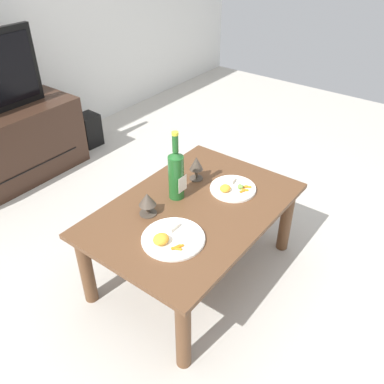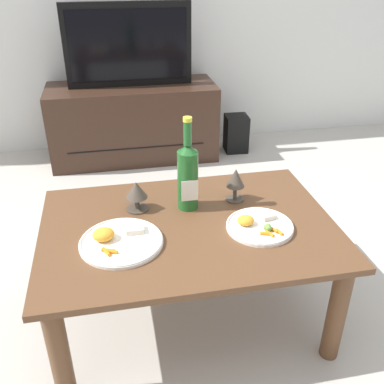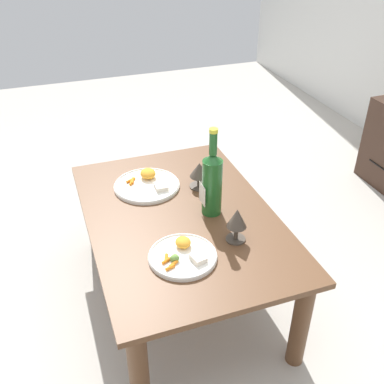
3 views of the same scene
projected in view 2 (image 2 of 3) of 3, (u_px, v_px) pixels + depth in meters
ground_plane at (189, 313)px, 1.89m from camera, size 6.40×6.40×0.00m
dining_table at (189, 241)px, 1.70m from camera, size 1.11×0.76×0.46m
tv_stand at (134, 122)px, 3.19m from camera, size 1.19×0.46×0.54m
tv_screen at (128, 45)px, 2.93m from camera, size 0.86×0.05×0.55m
floor_speaker at (236, 133)px, 3.35m from camera, size 0.18×0.18×0.28m
wine_bottle at (188, 174)px, 1.71m from camera, size 0.08×0.08×0.38m
goblet_left at (136, 192)px, 1.72m from camera, size 0.09×0.09×0.12m
goblet_right at (236, 180)px, 1.78m from camera, size 0.08×0.08×0.14m
dinner_plate_left at (120, 241)px, 1.55m from camera, size 0.30×0.30×0.06m
dinner_plate_right at (259, 225)px, 1.64m from camera, size 0.25×0.25×0.05m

